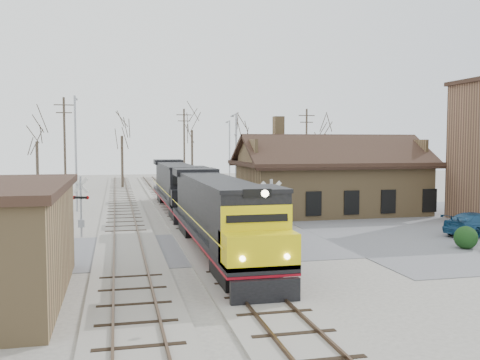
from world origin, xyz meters
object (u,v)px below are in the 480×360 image
object	(u,v)px
depot	(330,184)
locomotive_lead	(219,214)
parked_car	(477,224)
locomotive_trailing	(178,186)

from	to	relation	value
depot	locomotive_lead	bearing A→B (deg)	-129.98
locomotive_lead	parked_car	world-z (taller)	locomotive_lead
locomotive_lead	parked_car	distance (m)	16.99
parked_car	locomotive_trailing	bearing A→B (deg)	27.35
depot	parked_car	bearing A→B (deg)	-68.18
locomotive_trailing	locomotive_lead	bearing A→B (deg)	-90.00
locomotive_trailing	parked_car	distance (m)	23.38
locomotive_lead	locomotive_trailing	xyz separation A→B (m)	(0.00, 18.58, -0.00)
depot	parked_car	xyz separation A→B (m)	(4.78, -11.94, -1.69)
locomotive_lead	depot	bearing A→B (deg)	50.02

